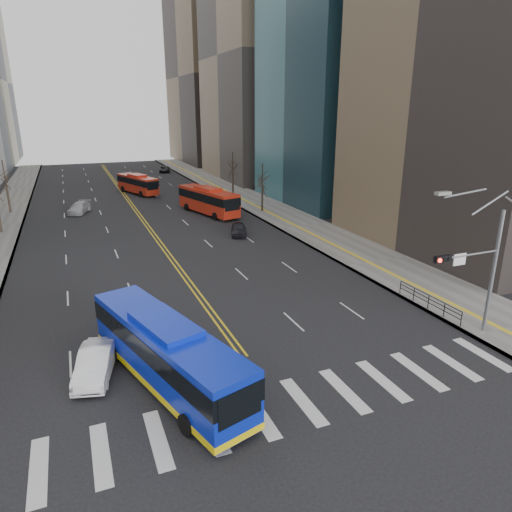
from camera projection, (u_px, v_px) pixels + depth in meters
ground at (281, 407)px, 21.90m from camera, size 220.00×220.00×0.00m
sidewalk_right at (258, 204)px, 67.77m from camera, size 7.00×130.00×0.15m
sidewalk_left at (1, 225)px, 55.51m from camera, size 5.00×130.00×0.15m
crosswalk at (281, 407)px, 21.90m from camera, size 26.70×4.00×0.01m
centerline at (129, 201)px, 70.28m from camera, size 0.55×100.00×0.01m
office_towers at (106, 42)px, 74.79m from camera, size 83.00×134.00×58.00m
signal_mast at (477, 264)px, 27.11m from camera, size 5.37×0.37×9.39m
pedestrian_railing at (429, 300)px, 32.08m from camera, size 0.06×6.06×1.02m
street_trees at (81, 195)px, 48.19m from camera, size 35.20×47.20×7.60m
blue_bus at (167, 351)px, 23.18m from camera, size 6.09×12.62×3.60m
red_bus_near at (208, 199)px, 61.07m from camera, size 5.55×11.69×3.61m
red_bus_far at (138, 183)px, 75.59m from camera, size 5.51×10.30×3.23m
car_white at (96, 363)px, 24.24m from camera, size 2.77×4.97×1.55m
car_dark_mid at (239, 229)px, 51.22m from camera, size 2.85×4.38×1.39m
car_silver at (79, 208)px, 61.90m from camera, size 3.72×5.37×1.44m
car_dark_far at (165, 169)px, 101.12m from camera, size 3.21×5.10×1.31m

